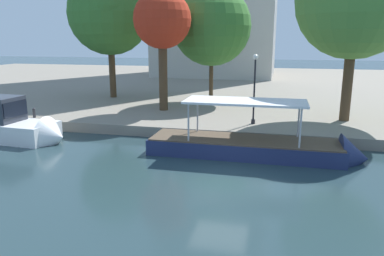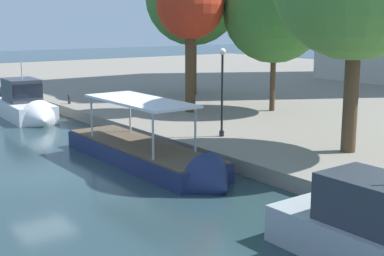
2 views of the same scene
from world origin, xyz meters
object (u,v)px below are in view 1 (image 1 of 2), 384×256
Objects in this scene: motor_yacht_0 at (11,127)px; tour_boat_1 at (263,149)px; tree_0 at (111,14)px; tree_1 at (162,19)px; tree_2 at (214,27)px; mooring_bollard_0 at (34,112)px; lamp_post at (255,85)px.

motor_yacht_0 is 0.68× the size of tour_boat_1.
tree_0 is (0.74, 14.11, 7.87)m from motor_yacht_0.
tree_0 reaches higher than tree_1.
tree_1 is at bearing 53.19° from motor_yacht_0.
tree_2 reaches higher than tree_1.
lamp_post reaches higher than mooring_bollard_0.
tree_2 is at bearing 111.50° from tour_boat_1.
tree_2 is (9.97, -0.36, -1.31)m from tree_0.
tree_0 is at bearing 148.43° from lamp_post.
motor_yacht_0 is 18.62m from tree_2.
tree_0 reaches higher than mooring_bollard_0.
lamp_post is (15.08, 5.30, 2.55)m from motor_yacht_0.
tour_boat_1 is 14.22m from tree_1.
tree_1 is (-8.52, 8.55, 7.51)m from tour_boat_1.
mooring_bollard_0 is 16.20m from lamp_post.
mooring_bollard_0 is at bearing 169.01° from tour_boat_1.
lamp_post is 0.46× the size of tree_2.
motor_yacht_0 is 10.85× the size of mooring_bollard_0.
tree_1 is 5.90m from tree_2.
tour_boat_1 is 1.25× the size of tree_1.
mooring_bollard_0 is at bearing -173.82° from lamp_post.
tree_1 is at bearing 134.94° from tour_boat_1.
lamp_post is at bearing -31.57° from tree_0.
tree_0 is (-15.27, 13.82, 8.32)m from tour_boat_1.
motor_yacht_0 is at bearing -127.92° from tree_2.
tree_1 reaches higher than mooring_bollard_0.
lamp_post is (15.94, 1.73, 2.30)m from mooring_bollard_0.
lamp_post is 0.39× the size of tree_0.
mooring_bollard_0 is 16.66m from tree_2.
tour_boat_1 is 22.21m from tree_0.
motor_yacht_0 reaches higher than mooring_bollard_0.
tour_boat_1 is at bearing 4.49° from motor_yacht_0.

